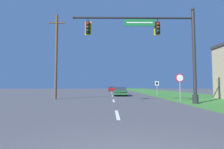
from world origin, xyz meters
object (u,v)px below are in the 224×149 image
(utility_pole_near, at_px, (56,55))
(far_car, at_px, (112,89))
(signal_mast, at_px, (163,44))
(car_ahead, at_px, (121,91))
(stop_sign, at_px, (180,81))
(route_sign_post, at_px, (157,85))

(utility_pole_near, bearing_deg, far_car, 77.28)
(signal_mast, height_order, utility_pole_near, utility_pole_near)
(signal_mast, height_order, car_ahead, signal_mast)
(car_ahead, xyz_separation_m, far_car, (-1.02, 21.53, -0.00))
(stop_sign, height_order, route_sign_post, stop_sign)
(signal_mast, relative_size, far_car, 2.20)
(far_car, relative_size, route_sign_post, 2.24)
(stop_sign, distance_m, utility_pole_near, 12.91)
(far_car, bearing_deg, car_ahead, -87.30)
(signal_mast, distance_m, utility_pole_near, 11.27)
(car_ahead, relative_size, route_sign_post, 2.30)
(signal_mast, bearing_deg, stop_sign, 46.22)
(utility_pole_near, bearing_deg, route_sign_post, 26.75)
(route_sign_post, height_order, utility_pole_near, utility_pole_near)
(stop_sign, bearing_deg, route_sign_post, 87.93)
(far_car, relative_size, stop_sign, 1.82)
(route_sign_post, bearing_deg, utility_pole_near, -153.25)
(car_ahead, xyz_separation_m, stop_sign, (4.93, -9.27, 1.26))
(signal_mast, relative_size, utility_pole_near, 1.09)
(car_ahead, bearing_deg, signal_mast, -76.67)
(far_car, height_order, stop_sign, stop_sign)
(far_car, distance_m, stop_sign, 31.40)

